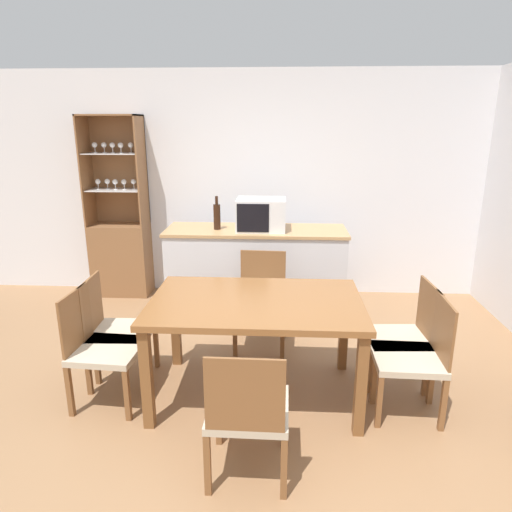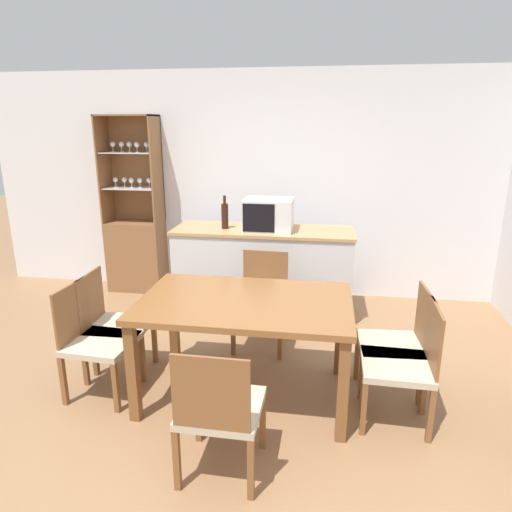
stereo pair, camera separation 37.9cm
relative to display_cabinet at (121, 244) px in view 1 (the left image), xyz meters
The scene contains 13 objects.
ground_plane 2.97m from the display_cabinet, 56.52° to the right, with size 18.00×18.00×0.00m, color #936B47.
wall_back 1.75m from the display_cabinet, ahead, with size 6.80×0.06×2.55m.
kitchen_counter 1.71m from the display_cabinet, 17.74° to the right, with size 1.85×0.61×0.93m.
display_cabinet is the anchor object (origin of this frame).
dining_table 2.68m from the display_cabinet, 50.34° to the right, with size 1.51×0.96×0.76m.
dining_chair_side_right_near 3.58m from the display_cabinet, 38.17° to the right, with size 0.47×0.47×0.85m.
dining_chair_head_far 2.12m from the display_cabinet, 35.83° to the right, with size 0.47×0.47×0.85m.
dining_chair_side_left_near 2.30m from the display_cabinet, 74.52° to the right, with size 0.48×0.48×0.85m.
dining_chair_side_right_far 3.41m from the display_cabinet, 34.29° to the right, with size 0.48×0.48×0.85m.
dining_chair_side_left_far 2.02m from the display_cabinet, 72.37° to the right, with size 0.47×0.47×0.85m.
dining_chair_head_near 3.36m from the display_cabinet, 59.39° to the right, with size 0.46×0.46×0.85m.
microwave 1.83m from the display_cabinet, 18.22° to the right, with size 0.49×0.38×0.32m.
wine_bottle 1.42m from the display_cabinet, 24.20° to the right, with size 0.07×0.07×0.34m.
Camera 1 is at (0.27, -2.66, 1.97)m, focal length 32.00 mm.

